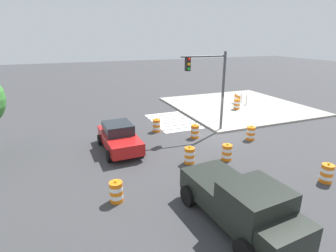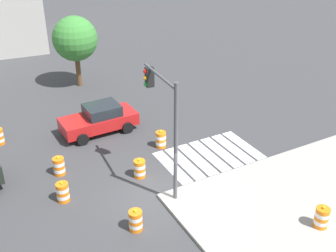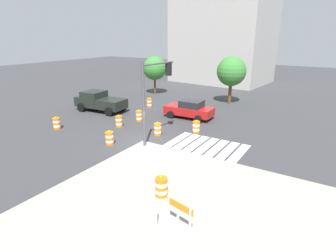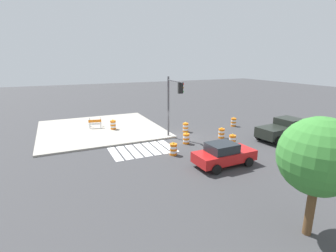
{
  "view_description": "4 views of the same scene",
  "coord_description": "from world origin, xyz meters",
  "px_view_note": "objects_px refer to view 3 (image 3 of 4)",
  "views": [
    {
      "loc": [
        -15.39,
        10.0,
        6.66
      ],
      "look_at": [
        1.33,
        3.27,
        0.61
      ],
      "focal_mm": 28.94,
      "sensor_mm": 36.0,
      "label": 1
    },
    {
      "loc": [
        -6.77,
        -13.49,
        11.71
      ],
      "look_at": [
        2.39,
        3.37,
        1.44
      ],
      "focal_mm": 44.63,
      "sensor_mm": 36.0,
      "label": 2
    },
    {
      "loc": [
        10.78,
        -13.93,
        7.08
      ],
      "look_at": [
        1.47,
        0.93,
        1.22
      ],
      "focal_mm": 29.02,
      "sensor_mm": 36.0,
      "label": 3
    },
    {
      "loc": [
        10.11,
        20.15,
        7.05
      ],
      "look_at": [
        1.25,
        0.76,
        1.46
      ],
      "focal_mm": 26.9,
      "sensor_mm": 36.0,
      "label": 4
    }
  ],
  "objects_px": {
    "sports_car": "(189,109)",
    "traffic_barrel_median_far": "(110,138)",
    "pickup_truck": "(99,101)",
    "street_tree_streetside_near": "(231,72)",
    "construction_barricade": "(177,212)",
    "traffic_barrel_lane_center": "(57,123)",
    "traffic_barrel_far_curb": "(158,129)",
    "traffic_barrel_near_corner": "(139,116)",
    "traffic_barrel_median_near": "(119,121)",
    "traffic_barrel_opposite_curb": "(196,127)",
    "street_tree_streetside_mid": "(155,68)",
    "traffic_barrel_crosswalk_end": "(149,103)",
    "traffic_light_pole": "(154,87)",
    "traffic_barrel_on_sidewalk": "(161,187)"
  },
  "relations": [
    {
      "from": "street_tree_streetside_mid",
      "to": "traffic_barrel_near_corner",
      "type": "bearing_deg",
      "value": -62.19
    },
    {
      "from": "traffic_barrel_opposite_curb",
      "to": "construction_barricade",
      "type": "distance_m",
      "value": 11.05
    },
    {
      "from": "sports_car",
      "to": "traffic_barrel_opposite_curb",
      "type": "distance_m",
      "value": 3.96
    },
    {
      "from": "traffic_barrel_crosswalk_end",
      "to": "street_tree_streetside_mid",
      "type": "bearing_deg",
      "value": 119.6
    },
    {
      "from": "pickup_truck",
      "to": "traffic_barrel_on_sidewalk",
      "type": "distance_m",
      "value": 16.56
    },
    {
      "from": "pickup_truck",
      "to": "street_tree_streetside_near",
      "type": "xyz_separation_m",
      "value": [
        9.78,
        9.85,
        2.48
      ]
    },
    {
      "from": "sports_car",
      "to": "construction_barricade",
      "type": "bearing_deg",
      "value": -64.09
    },
    {
      "from": "traffic_barrel_median_far",
      "to": "traffic_light_pole",
      "type": "height_order",
      "value": "traffic_light_pole"
    },
    {
      "from": "traffic_barrel_near_corner",
      "to": "traffic_barrel_far_curb",
      "type": "height_order",
      "value": "same"
    },
    {
      "from": "pickup_truck",
      "to": "traffic_barrel_crosswalk_end",
      "type": "relative_size",
      "value": 5.19
    },
    {
      "from": "pickup_truck",
      "to": "traffic_barrel_far_curb",
      "type": "height_order",
      "value": "pickup_truck"
    },
    {
      "from": "traffic_barrel_median_far",
      "to": "traffic_barrel_far_curb",
      "type": "xyz_separation_m",
      "value": [
        1.72,
        3.29,
        0.0
      ]
    },
    {
      "from": "construction_barricade",
      "to": "pickup_truck",
      "type": "bearing_deg",
      "value": 144.47
    },
    {
      "from": "traffic_light_pole",
      "to": "street_tree_streetside_mid",
      "type": "distance_m",
      "value": 16.57
    },
    {
      "from": "sports_car",
      "to": "street_tree_streetside_near",
      "type": "xyz_separation_m",
      "value": [
        1.12,
        7.27,
        2.63
      ]
    },
    {
      "from": "street_tree_streetside_near",
      "to": "traffic_barrel_near_corner",
      "type": "bearing_deg",
      "value": -112.81
    },
    {
      "from": "traffic_barrel_lane_center",
      "to": "street_tree_streetside_near",
      "type": "distance_m",
      "value": 18.05
    },
    {
      "from": "traffic_barrel_opposite_curb",
      "to": "street_tree_streetside_near",
      "type": "distance_m",
      "value": 10.97
    },
    {
      "from": "traffic_light_pole",
      "to": "traffic_barrel_opposite_curb",
      "type": "bearing_deg",
      "value": 64.91
    },
    {
      "from": "traffic_barrel_on_sidewalk",
      "to": "street_tree_streetside_near",
      "type": "relative_size",
      "value": 0.2
    },
    {
      "from": "pickup_truck",
      "to": "traffic_barrel_opposite_curb",
      "type": "distance_m",
      "value": 10.97
    },
    {
      "from": "traffic_barrel_median_near",
      "to": "traffic_barrel_median_far",
      "type": "height_order",
      "value": "same"
    },
    {
      "from": "traffic_barrel_median_far",
      "to": "traffic_barrel_lane_center",
      "type": "xyz_separation_m",
      "value": [
        -5.87,
        0.2,
        0.0
      ]
    },
    {
      "from": "traffic_barrel_median_near",
      "to": "traffic_barrel_median_far",
      "type": "distance_m",
      "value": 3.83
    },
    {
      "from": "pickup_truck",
      "to": "traffic_barrel_near_corner",
      "type": "xyz_separation_m",
      "value": [
        5.39,
        -0.58,
        -0.52
      ]
    },
    {
      "from": "sports_car",
      "to": "traffic_barrel_median_far",
      "type": "bearing_deg",
      "value": -100.93
    },
    {
      "from": "pickup_truck",
      "to": "traffic_barrel_on_sidewalk",
      "type": "height_order",
      "value": "pickup_truck"
    },
    {
      "from": "traffic_barrel_median_far",
      "to": "street_tree_streetside_near",
      "type": "bearing_deg",
      "value": 80.08
    },
    {
      "from": "traffic_barrel_near_corner",
      "to": "traffic_barrel_median_far",
      "type": "distance_m",
      "value": 5.59
    },
    {
      "from": "traffic_barrel_far_curb",
      "to": "street_tree_streetside_mid",
      "type": "relative_size",
      "value": 0.22
    },
    {
      "from": "construction_barricade",
      "to": "traffic_barrel_opposite_curb",
      "type": "bearing_deg",
      "value": 112.58
    },
    {
      "from": "traffic_barrel_near_corner",
      "to": "traffic_barrel_median_near",
      "type": "relative_size",
      "value": 1.0
    },
    {
      "from": "traffic_barrel_median_far",
      "to": "traffic_barrel_lane_center",
      "type": "distance_m",
      "value": 5.87
    },
    {
      "from": "traffic_light_pole",
      "to": "street_tree_streetside_near",
      "type": "bearing_deg",
      "value": 88.43
    },
    {
      "from": "traffic_barrel_far_curb",
      "to": "street_tree_streetside_mid",
      "type": "height_order",
      "value": "street_tree_streetside_mid"
    },
    {
      "from": "traffic_barrel_median_near",
      "to": "construction_barricade",
      "type": "relative_size",
      "value": 0.75
    },
    {
      "from": "sports_car",
      "to": "traffic_barrel_on_sidewalk",
      "type": "relative_size",
      "value": 4.27
    },
    {
      "from": "traffic_barrel_opposite_curb",
      "to": "street_tree_streetside_near",
      "type": "relative_size",
      "value": 0.2
    },
    {
      "from": "traffic_barrel_median_near",
      "to": "pickup_truck",
      "type": "bearing_deg",
      "value": 151.59
    },
    {
      "from": "traffic_barrel_opposite_curb",
      "to": "traffic_light_pole",
      "type": "height_order",
      "value": "traffic_light_pole"
    },
    {
      "from": "construction_barricade",
      "to": "street_tree_streetside_near",
      "type": "height_order",
      "value": "street_tree_streetside_near"
    },
    {
      "from": "sports_car",
      "to": "traffic_barrel_near_corner",
      "type": "xyz_separation_m",
      "value": [
        -3.27,
        -3.15,
        -0.36
      ]
    },
    {
      "from": "traffic_barrel_far_curb",
      "to": "street_tree_streetside_near",
      "type": "bearing_deg",
      "value": 85.27
    },
    {
      "from": "traffic_barrel_median_near",
      "to": "traffic_barrel_near_corner",
      "type": "bearing_deg",
      "value": 78.79
    },
    {
      "from": "traffic_barrel_far_curb",
      "to": "construction_barricade",
      "type": "xyz_separation_m",
      "value": [
        6.43,
        -8.2,
        0.27
      ]
    },
    {
      "from": "traffic_barrel_median_far",
      "to": "construction_barricade",
      "type": "relative_size",
      "value": 0.75
    },
    {
      "from": "traffic_barrel_near_corner",
      "to": "traffic_barrel_lane_center",
      "type": "distance_m",
      "value": 6.67
    },
    {
      "from": "traffic_barrel_opposite_curb",
      "to": "construction_barricade",
      "type": "xyz_separation_m",
      "value": [
        4.24,
        -10.2,
        0.27
      ]
    },
    {
      "from": "traffic_barrel_lane_center",
      "to": "traffic_barrel_far_curb",
      "type": "bearing_deg",
      "value": 22.14
    },
    {
      "from": "traffic_barrel_median_near",
      "to": "traffic_barrel_opposite_curb",
      "type": "bearing_deg",
      "value": 18.97
    }
  ]
}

